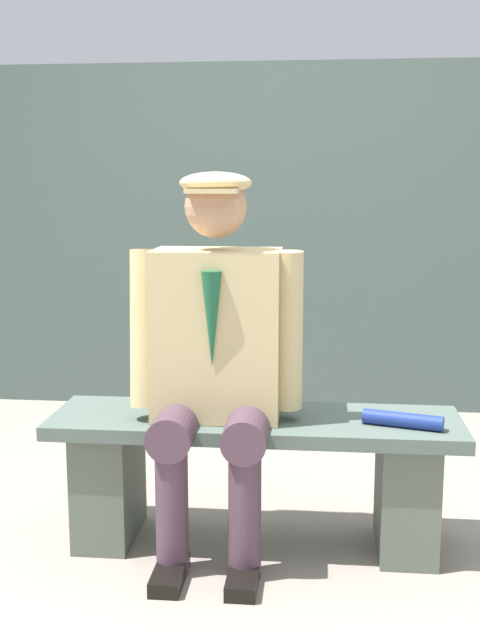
% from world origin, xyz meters
% --- Properties ---
extents(ground_plane, '(30.00, 30.00, 0.00)m').
position_xyz_m(ground_plane, '(0.00, 0.00, 0.00)').
color(ground_plane, gray).
extents(bench, '(1.47, 0.42, 0.48)m').
position_xyz_m(bench, '(0.00, 0.00, 0.30)').
color(bench, '#506158').
rests_on(bench, ground).
extents(seated_man, '(0.62, 0.57, 1.35)m').
position_xyz_m(seated_man, '(0.14, 0.05, 0.74)').
color(seated_man, '#CCB57C').
rests_on(seated_man, ground).
extents(rolled_magazine, '(0.28, 0.12, 0.05)m').
position_xyz_m(rolled_magazine, '(-0.51, 0.08, 0.51)').
color(rolled_magazine, navy).
rests_on(rolled_magazine, bench).
extents(stadium_wall, '(12.00, 0.24, 1.97)m').
position_xyz_m(stadium_wall, '(0.00, -1.90, 0.99)').
color(stadium_wall, '#475952').
rests_on(stadium_wall, ground).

